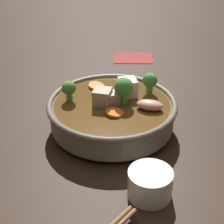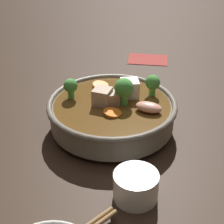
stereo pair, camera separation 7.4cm
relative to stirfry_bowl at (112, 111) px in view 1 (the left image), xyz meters
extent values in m
plane|color=black|center=(0.00, 0.00, -0.04)|extent=(3.00, 3.00, 0.00)
cylinder|color=slate|center=(0.00, 0.00, -0.04)|extent=(0.13, 0.13, 0.01)
cylinder|color=slate|center=(0.00, 0.00, -0.01)|extent=(0.24, 0.24, 0.05)
torus|color=#685F52|center=(0.00, 0.00, 0.02)|extent=(0.26, 0.26, 0.01)
cylinder|color=brown|center=(0.00, 0.00, 0.00)|extent=(0.23, 0.23, 0.03)
cylinder|color=orange|center=(0.02, -0.07, 0.02)|extent=(0.05, 0.04, 0.01)
cylinder|color=orange|center=(0.00, 0.04, 0.02)|extent=(0.04, 0.04, 0.01)
cylinder|color=orange|center=(0.01, -0.03, 0.02)|extent=(0.05, 0.05, 0.01)
cylinder|color=#59B84C|center=(-0.08, -0.03, 0.03)|extent=(0.01, 0.01, 0.02)
sphere|color=#47933D|center=(-0.08, -0.03, 0.04)|extent=(0.03, 0.03, 0.03)
cylinder|color=#59B84C|center=(0.08, -0.03, 0.02)|extent=(0.01, 0.01, 0.02)
sphere|color=#47933D|center=(0.08, -0.03, 0.04)|extent=(0.03, 0.03, 0.03)
cylinder|color=#59B84C|center=(-0.02, 0.00, 0.03)|extent=(0.02, 0.02, 0.02)
sphere|color=#47933D|center=(-0.02, 0.00, 0.05)|extent=(0.04, 0.04, 0.04)
cube|color=tan|center=(0.02, 0.00, 0.03)|extent=(0.04, 0.04, 0.03)
cube|color=tan|center=(0.00, 0.01, 0.03)|extent=(0.03, 0.03, 0.03)
cube|color=silver|center=(-0.04, -0.03, 0.03)|extent=(0.04, 0.04, 0.04)
ellipsoid|color=#EA9E84|center=(-0.07, 0.03, 0.03)|extent=(0.06, 0.05, 0.02)
cylinder|color=white|center=(-0.03, 0.20, -0.02)|extent=(0.07, 0.07, 0.05)
cylinder|color=brown|center=(-0.03, 0.20, 0.00)|extent=(0.06, 0.06, 0.00)
cube|color=#A33833|center=(-0.11, -0.35, -0.04)|extent=(0.12, 0.09, 0.00)
camera|label=1|loc=(0.09, 0.63, 0.38)|focal=60.00mm
camera|label=2|loc=(0.01, 0.63, 0.38)|focal=60.00mm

